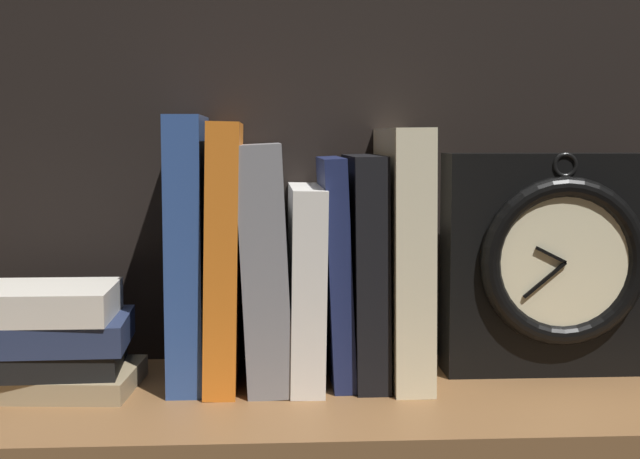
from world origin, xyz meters
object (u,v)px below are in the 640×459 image
at_px(book_orange_pandolfini, 224,252).
at_px(book_stack_side, 36,339).
at_px(framed_clock, 555,263).
at_px(book_blue_modern, 188,249).
at_px(book_gray_chess, 264,262).
at_px(book_black_skeptic, 365,267).
at_px(book_cream_twain, 403,254).
at_px(book_navy_bierce, 335,268).
at_px(book_white_catcher, 305,283).

distance_m(book_orange_pandolfini, book_stack_side, 0.19).
xyz_separation_m(book_orange_pandolfini, framed_clock, (0.32, 0.00, -0.01)).
height_order(book_blue_modern, book_stack_side, book_blue_modern).
bearing_deg(book_gray_chess, book_orange_pandolfini, 180.00).
bearing_deg(book_gray_chess, book_black_skeptic, 0.00).
bearing_deg(book_blue_modern, framed_clock, 0.59).
relative_size(book_blue_modern, book_cream_twain, 1.05).
bearing_deg(book_blue_modern, book_orange_pandolfini, 0.00).
distance_m(book_orange_pandolfini, book_navy_bierce, 0.11).
distance_m(book_blue_modern, book_gray_chess, 0.07).
bearing_deg(book_gray_chess, book_cream_twain, 0.00).
bearing_deg(book_orange_pandolfini, book_white_catcher, -0.00).
xyz_separation_m(book_blue_modern, book_gray_chess, (0.07, -0.00, -0.01)).
xyz_separation_m(book_black_skeptic, book_stack_side, (-0.30, -0.03, -0.06)).
distance_m(book_black_skeptic, book_stack_side, 0.31).
relative_size(book_white_catcher, book_black_skeptic, 0.86).
bearing_deg(book_stack_side, book_orange_pandolfini, 9.53).
height_order(book_white_catcher, book_black_skeptic, book_black_skeptic).
height_order(book_gray_chess, book_stack_side, book_gray_chess).
bearing_deg(book_white_catcher, framed_clock, 0.86).
bearing_deg(book_black_skeptic, book_white_catcher, 180.00).
bearing_deg(book_white_catcher, book_orange_pandolfini, 180.00).
xyz_separation_m(book_orange_pandolfini, book_navy_bierce, (0.11, -0.00, -0.02)).
xyz_separation_m(framed_clock, book_stack_side, (-0.49, -0.03, -0.06)).
height_order(book_orange_pandolfini, book_cream_twain, book_orange_pandolfini).
xyz_separation_m(book_orange_pandolfini, book_cream_twain, (0.17, -0.00, -0.00)).
height_order(book_orange_pandolfini, book_stack_side, book_orange_pandolfini).
bearing_deg(book_stack_side, framed_clock, 3.77).
height_order(book_orange_pandolfini, framed_clock, book_orange_pandolfini).
relative_size(book_orange_pandolfini, book_black_skeptic, 1.14).
bearing_deg(framed_clock, book_orange_pandolfini, -179.34).
xyz_separation_m(book_gray_chess, book_navy_bierce, (0.07, 0.00, -0.01)).
distance_m(book_gray_chess, book_cream_twain, 0.13).
relative_size(book_orange_pandolfini, book_gray_chess, 1.09).
bearing_deg(book_navy_bierce, book_gray_chess, -180.00).
bearing_deg(book_navy_bierce, book_white_catcher, 180.00).
bearing_deg(framed_clock, book_blue_modern, -179.41).
xyz_separation_m(book_blue_modern, book_white_catcher, (0.11, 0.00, -0.03)).
bearing_deg(book_stack_side, book_blue_modern, 11.81).
height_order(book_black_skeptic, book_cream_twain, book_cream_twain).
relative_size(book_navy_bierce, framed_clock, 0.98).
bearing_deg(book_navy_bierce, book_cream_twain, 0.00).
xyz_separation_m(book_orange_pandolfini, book_black_skeptic, (0.13, -0.00, -0.02)).
distance_m(book_gray_chess, framed_clock, 0.28).
bearing_deg(book_blue_modern, book_gray_chess, -0.00).
relative_size(book_gray_chess, framed_clock, 1.04).
height_order(book_black_skeptic, book_stack_side, book_black_skeptic).
distance_m(book_white_catcher, framed_clock, 0.24).
bearing_deg(book_stack_side, book_white_catcher, 6.61).
height_order(book_blue_modern, book_gray_chess, book_blue_modern).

